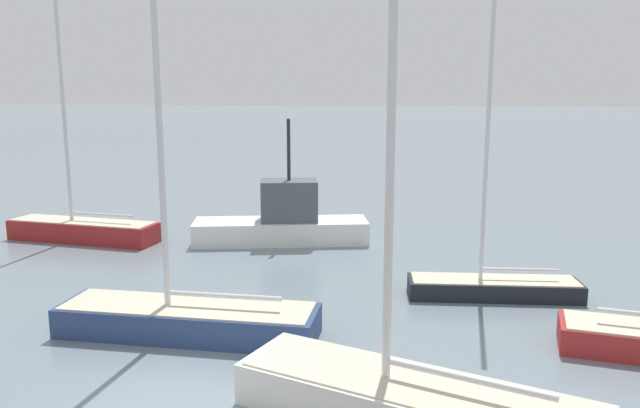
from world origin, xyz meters
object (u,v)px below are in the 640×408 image
(sailboat_1, at_px, (83,227))
(fishing_boat_1, at_px, (283,222))
(sailboat_6, at_px, (494,282))
(sailboat_3, at_px, (187,312))
(sailboat_5, at_px, (412,398))

(sailboat_1, relative_size, fishing_boat_1, 1.48)
(sailboat_1, xyz_separation_m, sailboat_6, (16.63, -3.52, -0.13))
(sailboat_3, bearing_deg, sailboat_6, -151.66)
(sailboat_6, relative_size, fishing_boat_1, 1.30)
(sailboat_3, xyz_separation_m, sailboat_5, (6.00, -3.07, -0.06))
(sailboat_3, distance_m, fishing_boat_1, 10.12)
(sailboat_1, height_order, fishing_boat_1, sailboat_1)
(sailboat_1, distance_m, sailboat_5, 18.70)
(sailboat_3, height_order, sailboat_6, sailboat_3)
(sailboat_3, xyz_separation_m, sailboat_6, (7.85, 4.87, -0.16))
(sailboat_5, xyz_separation_m, fishing_boat_1, (-6.42, 13.18, 0.31))
(sailboat_3, bearing_deg, fishing_boat_1, -91.07)
(sailboat_6, bearing_deg, sailboat_3, 22.69)
(fishing_boat_1, bearing_deg, sailboat_3, -104.55)
(sailboat_1, height_order, sailboat_3, sailboat_3)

